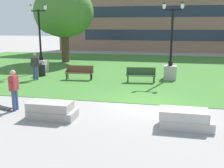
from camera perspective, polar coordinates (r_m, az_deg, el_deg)
name	(u,v)px	position (r m, az deg, el deg)	size (l,w,h in m)	color
ground_plane	(141,104)	(11.90, 6.42, -4.42)	(140.00, 140.00, 0.00)	gray
grass_lawn	(154,69)	(21.63, 9.06, 3.29)	(40.00, 20.00, 0.02)	#3D752D
concrete_block_center	(52,110)	(10.31, -13.02, -5.60)	(1.82, 0.90, 0.64)	#9E9991
concrete_block_left	(185,119)	(9.51, 15.59, -7.32)	(1.83, 0.90, 0.64)	#BCB7B2
person_skateboarder	(14,88)	(11.51, -20.57, -0.74)	(0.26, 0.58, 1.71)	#384C7A
skateboard	(5,108)	(11.99, -22.27, -4.76)	(1.03, 0.52, 0.14)	black
park_bench_near_left	(141,74)	(16.31, 6.32, 2.21)	(1.85, 0.74, 0.90)	#284723
park_bench_near_right	(79,72)	(17.15, -7.11, 2.70)	(1.84, 0.68, 0.90)	brown
lamp_post_left	(170,64)	(17.42, 12.59, 4.23)	(1.32, 0.80, 4.88)	#ADA89E
lamp_post_right	(41,59)	(20.36, -15.16, 5.33)	(1.32, 0.80, 4.96)	#ADA89E
tree_far_left	(63,13)	(25.57, -10.56, 15.01)	(5.78, 5.50, 7.00)	#4C3823
trash_bin	(42,69)	(18.85, -15.04, 3.16)	(0.49, 0.49, 0.96)	black
person_bystander_near_lawn	(35,65)	(17.56, -16.43, 3.98)	(0.70, 0.25, 1.71)	#384C7A
building_facade_distant	(172,3)	(35.93, 12.92, 16.75)	(30.81, 1.03, 12.44)	#8E6B56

